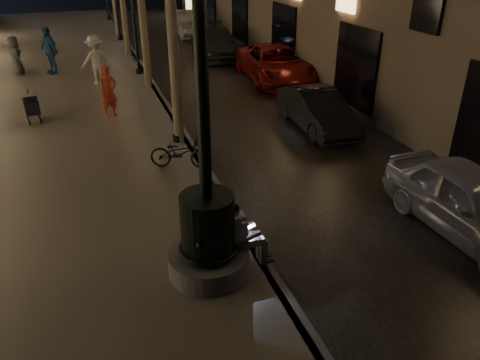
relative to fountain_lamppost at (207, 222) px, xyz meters
name	(u,v)px	position (x,y,z in m)	size (l,w,h in m)	color
ground	(150,83)	(1.00, 13.00, -1.21)	(120.00, 120.00, 0.00)	black
cobble_lane	(219,77)	(4.00, 13.00, -1.20)	(6.00, 45.00, 0.02)	black
promenade	(48,90)	(-3.00, 13.00, -1.11)	(8.00, 45.00, 0.20)	slate
curb_strip	(150,81)	(1.00, 13.00, -1.11)	(0.25, 45.00, 0.20)	#59595B
fountain_lamppost	(207,222)	(0.00, 0.00, 0.00)	(1.40, 1.40, 5.21)	#59595B
seated_man_laptop	(242,232)	(0.61, 0.00, -0.33)	(0.90, 0.30, 1.27)	gray
lamp_curb_a	(170,32)	(0.70, 6.00, 2.02)	(0.36, 0.36, 4.81)	black
stroller	(32,106)	(-3.27, 9.02, -0.51)	(0.52, 1.00, 1.00)	black
car_front	(473,203)	(5.37, -0.22, -0.52)	(1.63, 4.06, 1.38)	#96969D
car_second	(317,110)	(5.16, 6.09, -0.59)	(1.31, 3.76, 1.24)	black
car_third	(275,64)	(6.09, 11.76, -0.49)	(2.38, 5.16, 1.43)	maroon
car_rear	(216,42)	(5.00, 17.00, -0.50)	(2.00, 4.93, 1.43)	#2F2F34
car_fifth	(189,24)	(5.00, 22.93, -0.46)	(1.58, 4.54, 1.50)	#B0AFAB
pedestrian_red	(109,92)	(-0.91, 8.69, -0.18)	(0.61, 0.40, 1.67)	#CA3F28
pedestrian_white	(96,60)	(-1.05, 12.87, -0.07)	(1.22, 0.70, 1.89)	silver
pedestrian_blue	(49,50)	(-2.81, 15.20, -0.04)	(1.14, 0.47, 1.94)	navy
pedestrian_dark	(16,56)	(-4.18, 15.47, -0.22)	(0.78, 0.50, 1.59)	#36353B
bicycle	(180,153)	(0.43, 4.26, -0.61)	(0.54, 1.54, 0.81)	black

